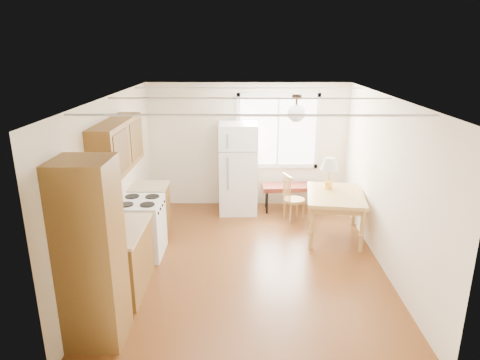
{
  "coord_description": "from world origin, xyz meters",
  "views": [
    {
      "loc": [
        -0.07,
        -5.94,
        3.18
      ],
      "look_at": [
        -0.13,
        0.49,
        1.15
      ],
      "focal_mm": 32.0,
      "sensor_mm": 36.0,
      "label": 1
    }
  ],
  "objects_px": {
    "bench": "(292,188)",
    "refrigerator": "(238,168)",
    "dining_table": "(335,199)",
    "chair": "(290,195)"
  },
  "relations": [
    {
      "from": "dining_table",
      "to": "bench",
      "type": "bearing_deg",
      "value": 124.52
    },
    {
      "from": "refrigerator",
      "to": "bench",
      "type": "xyz_separation_m",
      "value": [
        1.07,
        0.02,
        -0.41
      ]
    },
    {
      "from": "refrigerator",
      "to": "chair",
      "type": "height_order",
      "value": "refrigerator"
    },
    {
      "from": "bench",
      "to": "dining_table",
      "type": "relative_size",
      "value": 0.88
    },
    {
      "from": "bench",
      "to": "chair",
      "type": "xyz_separation_m",
      "value": [
        -0.08,
        -0.51,
        0.03
      ]
    },
    {
      "from": "bench",
      "to": "dining_table",
      "type": "xyz_separation_m",
      "value": [
        0.61,
        -1.2,
        0.2
      ]
    },
    {
      "from": "dining_table",
      "to": "chair",
      "type": "bearing_deg",
      "value": 142.75
    },
    {
      "from": "refrigerator",
      "to": "chair",
      "type": "relative_size",
      "value": 1.98
    },
    {
      "from": "bench",
      "to": "refrigerator",
      "type": "bearing_deg",
      "value": 176.78
    },
    {
      "from": "dining_table",
      "to": "chair",
      "type": "distance_m",
      "value": 0.98
    }
  ]
}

